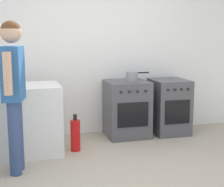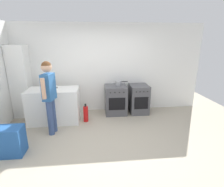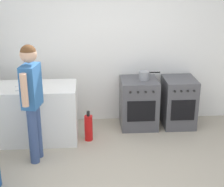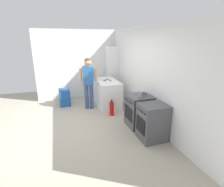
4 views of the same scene
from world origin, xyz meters
TOP-DOWN VIEW (x-y plane):
  - ground_plane at (0.00, 0.00)m, footprint 8.00×8.00m
  - back_wall at (0.00, 1.95)m, footprint 6.00×0.10m
  - counter_unit at (-1.35, 1.20)m, footprint 1.30×0.70m
  - oven_left at (0.35, 1.58)m, footprint 0.62×0.62m
  - oven_right at (1.05, 1.58)m, footprint 0.53×0.62m
  - pot at (0.43, 1.58)m, footprint 0.36×0.18m
  - knife_chef at (-1.44, 1.09)m, footprint 0.29×0.18m
  - knife_paring at (-1.52, 1.26)m, footprint 0.20×0.12m
  - knife_bread at (-1.40, 1.28)m, footprint 0.35×0.10m
  - knife_carving at (-1.40, 1.16)m, footprint 0.30×0.19m
  - person at (-1.27, 0.55)m, footprint 0.26×0.56m
  - fire_extinguisher at (-0.52, 1.10)m, footprint 0.13×0.13m
  - recycling_crate_lower at (-1.90, -0.21)m, footprint 0.52×0.36m
  - recycling_crate_upper at (-1.90, -0.21)m, footprint 0.52×0.36m
  - larder_cabinet at (-2.30, 1.68)m, footprint 0.48×0.44m

SIDE VIEW (x-z plane):
  - ground_plane at x=0.00m, z-range 0.00..0.00m
  - recycling_crate_lower at x=-1.90m, z-range 0.00..0.28m
  - fire_extinguisher at x=-0.52m, z-range -0.03..0.47m
  - recycling_crate_upper at x=-1.90m, z-range 0.28..0.56m
  - oven_right at x=1.05m, z-range 0.00..0.85m
  - oven_left at x=0.35m, z-range 0.00..0.85m
  - counter_unit at x=-1.35m, z-range 0.00..0.90m
  - knife_bread at x=-1.40m, z-range 0.90..0.91m
  - knife_carving at x=-1.40m, z-range 0.90..0.91m
  - knife_chef at x=-1.44m, z-range 0.90..0.91m
  - knife_paring at x=-1.52m, z-range 0.90..0.91m
  - pot at x=0.43m, z-range 0.85..0.99m
  - larder_cabinet at x=-2.30m, z-range 0.00..2.00m
  - person at x=-1.27m, z-range 0.17..1.86m
  - back_wall at x=0.00m, z-range 0.00..2.60m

